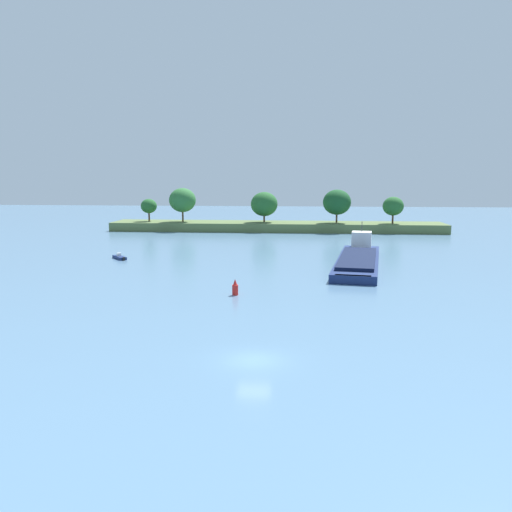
% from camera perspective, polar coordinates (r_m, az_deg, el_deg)
% --- Properties ---
extents(ground_plane, '(400.00, 400.00, 0.00)m').
position_cam_1_polar(ground_plane, '(40.27, -0.22, -11.26)').
color(ground_plane, slate).
extents(treeline_island, '(82.69, 10.86, 10.63)m').
position_cam_1_polar(treeline_island, '(131.90, 1.97, 4.10)').
color(treeline_island, '#566B3D').
rests_on(treeline_island, ground).
extents(cargo_barge, '(10.41, 30.12, 5.78)m').
position_cam_1_polar(cargo_barge, '(83.02, 11.04, -0.32)').
color(cargo_barge, navy).
rests_on(cargo_barge, ground).
extents(small_motorboat, '(3.28, 3.66, 0.97)m').
position_cam_1_polar(small_motorboat, '(90.37, -14.60, -0.14)').
color(small_motorboat, navy).
rests_on(small_motorboat, ground).
extents(channel_buoy_red, '(0.70, 0.70, 1.90)m').
position_cam_1_polar(channel_buoy_red, '(61.12, -2.28, -3.51)').
color(channel_buoy_red, red).
rests_on(channel_buoy_red, ground).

